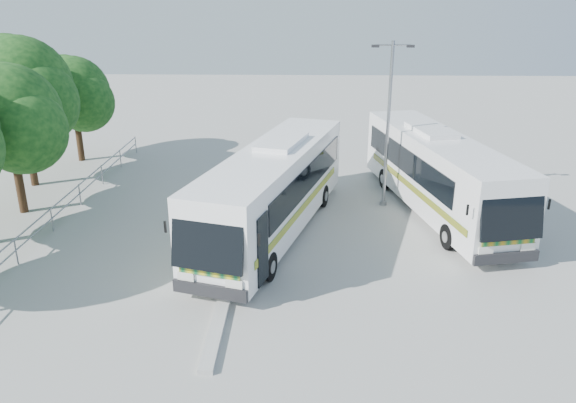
{
  "coord_description": "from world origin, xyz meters",
  "views": [
    {
      "loc": [
        0.13,
        -17.7,
        9.07
      ],
      "look_at": [
        -0.42,
        1.91,
        1.79
      ],
      "focal_mm": 35.0,
      "sensor_mm": 36.0,
      "label": 1
    }
  ],
  "objects_px": {
    "coach_main": "(274,188)",
    "coach_adjacent": "(437,172)",
    "lamppost": "(388,118)",
    "tree_far_c": "(10,117)",
    "tree_far_e": "(74,93)",
    "tree_far_d": "(21,89)"
  },
  "relations": [
    {
      "from": "tree_far_e",
      "to": "coach_adjacent",
      "type": "height_order",
      "value": "tree_far_e"
    },
    {
      "from": "tree_far_e",
      "to": "coach_main",
      "type": "xyz_separation_m",
      "value": [
        11.62,
        -10.15,
        -2.02
      ]
    },
    {
      "from": "coach_main",
      "to": "coach_adjacent",
      "type": "relative_size",
      "value": 1.02
    },
    {
      "from": "tree_far_d",
      "to": "lamppost",
      "type": "height_order",
      "value": "tree_far_d"
    },
    {
      "from": "tree_far_e",
      "to": "coach_adjacent",
      "type": "relative_size",
      "value": 0.48
    },
    {
      "from": "lamppost",
      "to": "coach_adjacent",
      "type": "bearing_deg",
      "value": -17.51
    },
    {
      "from": "coach_adjacent",
      "to": "coach_main",
      "type": "bearing_deg",
      "value": -171.51
    },
    {
      "from": "tree_far_c",
      "to": "lamppost",
      "type": "distance_m",
      "value": 15.99
    },
    {
      "from": "tree_far_c",
      "to": "coach_adjacent",
      "type": "height_order",
      "value": "tree_far_c"
    },
    {
      "from": "tree_far_d",
      "to": "coach_adjacent",
      "type": "distance_m",
      "value": 19.75
    },
    {
      "from": "tree_far_c",
      "to": "tree_far_e",
      "type": "distance_m",
      "value": 8.22
    },
    {
      "from": "coach_main",
      "to": "lamppost",
      "type": "xyz_separation_m",
      "value": [
        4.82,
        3.27,
        2.14
      ]
    },
    {
      "from": "tree_far_e",
      "to": "lamppost",
      "type": "bearing_deg",
      "value": -22.69
    },
    {
      "from": "coach_main",
      "to": "coach_adjacent",
      "type": "xyz_separation_m",
      "value": [
        6.97,
        2.56,
        -0.04
      ]
    },
    {
      "from": "coach_main",
      "to": "lamppost",
      "type": "height_order",
      "value": "lamppost"
    },
    {
      "from": "tree_far_e",
      "to": "coach_adjacent",
      "type": "distance_m",
      "value": 20.19
    },
    {
      "from": "tree_far_c",
      "to": "tree_far_d",
      "type": "height_order",
      "value": "tree_far_d"
    },
    {
      "from": "tree_far_e",
      "to": "lamppost",
      "type": "height_order",
      "value": "lamppost"
    },
    {
      "from": "lamppost",
      "to": "coach_main",
      "type": "bearing_deg",
      "value": -144.95
    },
    {
      "from": "tree_far_e",
      "to": "coach_adjacent",
      "type": "bearing_deg",
      "value": -22.21
    },
    {
      "from": "tree_far_d",
      "to": "tree_far_e",
      "type": "relative_size",
      "value": 1.24
    },
    {
      "from": "tree_far_d",
      "to": "tree_far_e",
      "type": "xyz_separation_m",
      "value": [
        0.68,
        4.5,
        -0.93
      ]
    }
  ]
}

